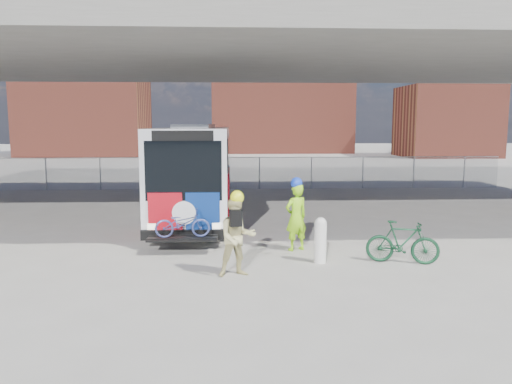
{
  "coord_description": "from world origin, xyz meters",
  "views": [
    {
      "loc": [
        -0.59,
        -16.4,
        3.68
      ],
      "look_at": [
        0.16,
        -1.08,
        1.6
      ],
      "focal_mm": 35.0,
      "sensor_mm": 36.0,
      "label": 1
    }
  ],
  "objects": [
    {
      "name": "bus",
      "position": [
        -2.0,
        4.22,
        2.11
      ],
      "size": [
        2.67,
        12.9,
        3.69
      ],
      "color": "silver",
      "rests_on": "ground"
    },
    {
      "name": "bollard",
      "position": [
        1.77,
        -3.47,
        0.66
      ],
      "size": [
        0.32,
        0.32,
        1.23
      ],
      "color": "beige",
      "rests_on": "ground"
    },
    {
      "name": "chainlink_fence",
      "position": [
        0.0,
        12.0,
        1.42
      ],
      "size": [
        30.0,
        0.06,
        30.0
      ],
      "color": "gray",
      "rests_on": "ground"
    },
    {
      "name": "smokestack",
      "position": [
        14.0,
        55.0,
        12.5
      ],
      "size": [
        2.2,
        2.2,
        25.0
      ],
      "primitive_type": "cylinder",
      "color": "brown",
      "rests_on": "ground"
    },
    {
      "name": "brick_buildings",
      "position": [
        1.23,
        48.23,
        5.42
      ],
      "size": [
        54.0,
        22.0,
        12.0
      ],
      "color": "brown",
      "rests_on": "ground"
    },
    {
      "name": "cyclist_hivis",
      "position": [
        1.29,
        -2.12,
        1.04
      ],
      "size": [
        0.86,
        0.75,
        2.17
      ],
      "rotation": [
        0.0,
        0.0,
        3.62
      ],
      "color": "#8EDD17",
      "rests_on": "ground"
    },
    {
      "name": "bike_parked",
      "position": [
        3.94,
        -3.65,
        0.57
      ],
      "size": [
        1.98,
        1.06,
        1.15
      ],
      "primitive_type": "imported",
      "rotation": [
        0.0,
        0.0,
        1.28
      ],
      "color": "#143F26",
      "rests_on": "ground"
    },
    {
      "name": "cyclist_tan",
      "position": [
        -0.46,
        -4.56,
        1.0
      ],
      "size": [
        1.08,
        0.92,
        2.12
      ],
      "rotation": [
        0.0,
        0.0,
        0.23
      ],
      "color": "#D1C786",
      "rests_on": "ground"
    },
    {
      "name": "overpass",
      "position": [
        0.0,
        4.0,
        6.54
      ],
      "size": [
        40.0,
        16.0,
        7.95
      ],
      "color": "#605E59",
      "rests_on": "ground"
    },
    {
      "name": "ground",
      "position": [
        0.0,
        0.0,
        0.0
      ],
      "size": [
        160.0,
        160.0,
        0.0
      ],
      "primitive_type": "plane",
      "color": "#9E9991",
      "rests_on": "ground"
    }
  ]
}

